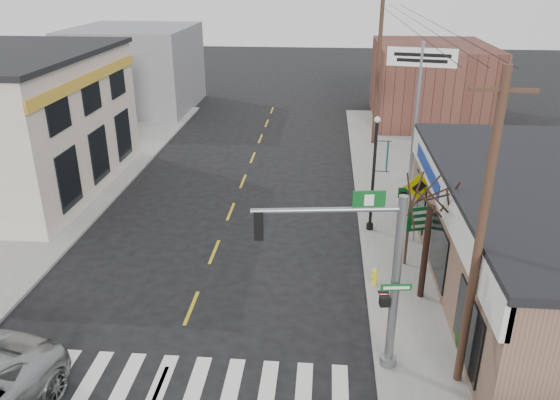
# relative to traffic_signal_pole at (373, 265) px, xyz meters

# --- Properties ---
(ground) EXTENTS (140.00, 140.00, 0.00)m
(ground) POSITION_rel_traffic_signal_pole_xyz_m (-5.74, -1.52, -3.37)
(ground) COLOR black
(ground) RESTS_ON ground
(sidewalk_right) EXTENTS (6.00, 38.00, 0.13)m
(sidewalk_right) POSITION_rel_traffic_signal_pole_xyz_m (3.26, 11.48, -3.31)
(sidewalk_right) COLOR gray
(sidewalk_right) RESTS_ON ground
(sidewalk_left) EXTENTS (6.00, 38.00, 0.13)m
(sidewalk_left) POSITION_rel_traffic_signal_pole_xyz_m (-14.74, 11.48, -3.31)
(sidewalk_left) COLOR gray
(sidewalk_left) RESTS_ON ground
(center_line) EXTENTS (0.12, 56.00, 0.01)m
(center_line) POSITION_rel_traffic_signal_pole_xyz_m (-5.74, 6.48, -3.37)
(center_line) COLOR gold
(center_line) RESTS_ON ground
(crosswalk) EXTENTS (11.00, 2.20, 0.01)m
(crosswalk) POSITION_rel_traffic_signal_pole_xyz_m (-5.74, -1.12, -3.37)
(crosswalk) COLOR silver
(crosswalk) RESTS_ON ground
(bldg_distant_right) EXTENTS (8.00, 10.00, 5.60)m
(bldg_distant_right) POSITION_rel_traffic_signal_pole_xyz_m (6.26, 28.48, -0.57)
(bldg_distant_right) COLOR brown
(bldg_distant_right) RESTS_ON ground
(bldg_distant_left) EXTENTS (9.00, 10.00, 6.40)m
(bldg_distant_left) POSITION_rel_traffic_signal_pole_xyz_m (-16.74, 30.48, -0.17)
(bldg_distant_left) COLOR gray
(bldg_distant_left) RESTS_ON ground
(traffic_signal_pole) EXTENTS (4.29, 0.36, 5.43)m
(traffic_signal_pole) POSITION_rel_traffic_signal_pole_xyz_m (0.00, 0.00, 0.00)
(traffic_signal_pole) COLOR gray
(traffic_signal_pole) RESTS_ON sidewalk_right
(guide_sign) EXTENTS (1.52, 0.13, 2.66)m
(guide_sign) POSITION_rel_traffic_signal_pole_xyz_m (2.46, 5.90, -1.51)
(guide_sign) COLOR #4B3123
(guide_sign) RESTS_ON sidewalk_right
(fire_hydrant) EXTENTS (0.21, 0.21, 0.66)m
(fire_hydrant) POSITION_rel_traffic_signal_pole_xyz_m (0.56, 4.31, -2.88)
(fire_hydrant) COLOR yellow
(fire_hydrant) RESTS_ON sidewalk_right
(ped_crossing_sign) EXTENTS (1.17, 0.08, 3.01)m
(ped_crossing_sign) POSITION_rel_traffic_signal_pole_xyz_m (2.46, 7.95, -1.21)
(ped_crossing_sign) COLOR gray
(ped_crossing_sign) RESTS_ON sidewalk_right
(lamp_post) EXTENTS (0.66, 0.51, 5.04)m
(lamp_post) POSITION_rel_traffic_signal_pole_xyz_m (0.76, 8.87, -0.31)
(lamp_post) COLOR black
(lamp_post) RESTS_ON sidewalk_right
(dance_center_sign) EXTENTS (3.41, 0.21, 7.24)m
(dance_center_sign) POSITION_rel_traffic_signal_pole_xyz_m (3.26, 15.16, 2.17)
(dance_center_sign) COLOR gray
(dance_center_sign) RESTS_ON sidewalk_right
(bare_tree) EXTENTS (2.60, 2.60, 5.19)m
(bare_tree) POSITION_rel_traffic_signal_pole_xyz_m (2.12, 3.70, 0.84)
(bare_tree) COLOR black
(bare_tree) RESTS_ON sidewalk_right
(shrub_front) EXTENTS (1.32, 1.32, 0.99)m
(shrub_front) POSITION_rel_traffic_signal_pole_xyz_m (3.30, 0.66, -2.75)
(shrub_front) COLOR #143A15
(shrub_front) RESTS_ON sidewalk_right
(shrub_back) EXTENTS (0.99, 0.99, 0.74)m
(shrub_back) POSITION_rel_traffic_signal_pole_xyz_m (4.24, 6.79, -2.87)
(shrub_back) COLOR black
(shrub_back) RESTS_ON sidewalk_right
(utility_pole_near) EXTENTS (1.50, 0.23, 8.64)m
(utility_pole_near) POSITION_rel_traffic_signal_pole_xyz_m (2.52, -0.45, 1.19)
(utility_pole_near) COLOR #3F341F
(utility_pole_near) RESTS_ON sidewalk_right
(utility_pole_far) EXTENTS (1.70, 0.25, 9.77)m
(utility_pole_far) POSITION_rel_traffic_signal_pole_xyz_m (1.76, 21.77, 1.77)
(utility_pole_far) COLOR #43241C
(utility_pole_far) RESTS_ON sidewalk_right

